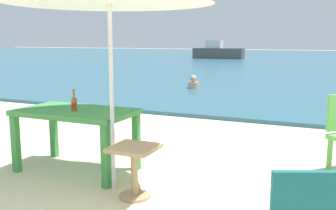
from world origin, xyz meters
name	(u,v)px	position (x,y,z in m)	size (l,w,h in m)	color
sea_water	(317,60)	(0.00, 30.00, 0.04)	(120.00, 50.00, 0.08)	#2D6075
picnic_table_green	(76,119)	(-0.98, 1.37, 0.65)	(1.40, 0.80, 0.76)	#3D8C42
beer_bottle_amber	(74,103)	(-0.94, 1.30, 0.85)	(0.07, 0.07, 0.26)	brown
side_table_wood	(134,164)	(0.07, 0.93, 0.35)	(0.44, 0.44, 0.54)	tan
swimmer_person	(193,83)	(-2.33, 9.03, 0.24)	(0.34, 0.34, 0.41)	tan
boat_sailboat	(218,52)	(-7.32, 27.83, 0.60)	(3.97, 1.08, 1.44)	#4C4C4C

